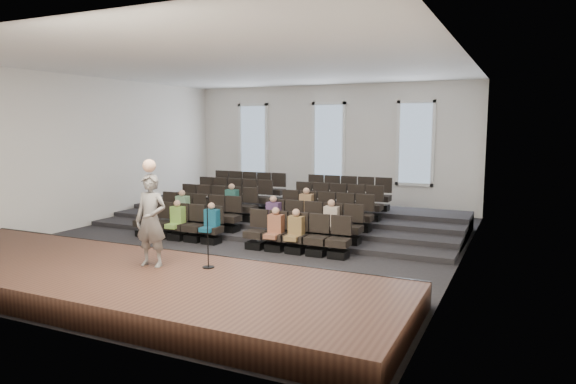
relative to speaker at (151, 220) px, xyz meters
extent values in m
plane|color=black|center=(-0.51, 4.62, -1.45)|extent=(14.00, 14.00, 0.00)
cube|color=white|center=(-0.51, 4.62, 3.56)|extent=(12.00, 14.00, 0.02)
cube|color=silver|center=(-0.51, 11.64, 1.05)|extent=(12.00, 0.04, 5.00)
cube|color=silver|center=(-0.51, -2.40, 1.05)|extent=(12.00, 0.04, 5.00)
cube|color=silver|center=(-6.53, 4.62, 1.05)|extent=(0.04, 14.00, 5.00)
cube|color=silver|center=(5.51, 4.62, 1.05)|extent=(0.04, 14.00, 5.00)
cube|color=#43281D|center=(-0.51, -0.48, -1.20)|extent=(11.80, 3.60, 0.50)
cube|color=black|center=(-0.51, 1.29, -1.20)|extent=(11.80, 0.06, 0.52)
cube|color=black|center=(-0.51, 6.94, -1.37)|extent=(11.80, 4.80, 0.15)
cube|color=black|center=(-0.51, 7.47, -1.30)|extent=(11.80, 3.75, 0.30)
cube|color=black|center=(-0.51, 7.99, -1.22)|extent=(11.80, 2.70, 0.45)
cube|color=black|center=(-0.51, 8.52, -1.15)|extent=(11.80, 1.65, 0.60)
cube|color=black|center=(-3.63, 4.02, -1.35)|extent=(0.47, 0.43, 0.20)
cube|color=black|center=(-3.63, 4.02, -1.04)|extent=(0.55, 0.50, 0.19)
cube|color=black|center=(-3.63, 4.23, -0.63)|extent=(0.55, 0.08, 0.50)
cube|color=black|center=(-3.03, 4.02, -1.35)|extent=(0.47, 0.43, 0.20)
cube|color=black|center=(-3.03, 4.02, -1.04)|extent=(0.55, 0.50, 0.19)
cube|color=black|center=(-3.03, 4.23, -0.63)|extent=(0.55, 0.08, 0.50)
cube|color=black|center=(-2.43, 4.02, -1.35)|extent=(0.47, 0.43, 0.20)
cube|color=black|center=(-2.43, 4.02, -1.04)|extent=(0.55, 0.50, 0.19)
cube|color=black|center=(-2.43, 4.23, -0.63)|extent=(0.55, 0.08, 0.50)
cube|color=black|center=(-1.83, 4.02, -1.35)|extent=(0.47, 0.43, 0.20)
cube|color=black|center=(-1.83, 4.02, -1.04)|extent=(0.55, 0.50, 0.19)
cube|color=black|center=(-1.83, 4.23, -0.63)|extent=(0.55, 0.08, 0.50)
cube|color=black|center=(-1.23, 4.02, -1.35)|extent=(0.47, 0.43, 0.20)
cube|color=black|center=(-1.23, 4.02, -1.04)|extent=(0.55, 0.50, 0.19)
cube|color=black|center=(-1.23, 4.23, -0.63)|extent=(0.55, 0.08, 0.50)
cube|color=black|center=(0.22, 4.02, -1.35)|extent=(0.47, 0.43, 0.20)
cube|color=black|center=(0.22, 4.02, -1.04)|extent=(0.55, 0.50, 0.19)
cube|color=black|center=(0.22, 4.23, -0.63)|extent=(0.55, 0.08, 0.50)
cube|color=black|center=(0.82, 4.02, -1.35)|extent=(0.47, 0.43, 0.20)
cube|color=black|center=(0.82, 4.02, -1.04)|extent=(0.55, 0.50, 0.19)
cube|color=black|center=(0.82, 4.23, -0.63)|extent=(0.55, 0.08, 0.50)
cube|color=black|center=(1.42, 4.02, -1.35)|extent=(0.47, 0.43, 0.20)
cube|color=black|center=(1.42, 4.02, -1.04)|extent=(0.55, 0.50, 0.19)
cube|color=black|center=(1.42, 4.23, -0.63)|extent=(0.55, 0.08, 0.50)
cube|color=black|center=(2.02, 4.02, -1.35)|extent=(0.47, 0.43, 0.20)
cube|color=black|center=(2.02, 4.02, -1.04)|extent=(0.55, 0.50, 0.19)
cube|color=black|center=(2.02, 4.23, -0.63)|extent=(0.55, 0.08, 0.50)
cube|color=black|center=(2.62, 4.02, -1.35)|extent=(0.47, 0.43, 0.20)
cube|color=black|center=(2.62, 4.02, -1.04)|extent=(0.55, 0.50, 0.19)
cube|color=black|center=(2.62, 4.23, -0.63)|extent=(0.55, 0.08, 0.50)
cube|color=black|center=(-3.63, 5.07, -1.20)|extent=(0.47, 0.43, 0.20)
cube|color=black|center=(-3.63, 5.07, -0.89)|extent=(0.55, 0.50, 0.19)
cube|color=black|center=(-3.63, 5.28, -0.48)|extent=(0.55, 0.08, 0.50)
cube|color=black|center=(-3.03, 5.07, -1.20)|extent=(0.47, 0.43, 0.20)
cube|color=black|center=(-3.03, 5.07, -0.89)|extent=(0.55, 0.50, 0.19)
cube|color=black|center=(-3.03, 5.28, -0.48)|extent=(0.55, 0.08, 0.50)
cube|color=black|center=(-2.43, 5.07, -1.20)|extent=(0.47, 0.43, 0.20)
cube|color=black|center=(-2.43, 5.07, -0.89)|extent=(0.55, 0.50, 0.19)
cube|color=black|center=(-2.43, 5.28, -0.48)|extent=(0.55, 0.08, 0.50)
cube|color=black|center=(-1.83, 5.07, -1.20)|extent=(0.47, 0.43, 0.20)
cube|color=black|center=(-1.83, 5.07, -0.89)|extent=(0.55, 0.50, 0.19)
cube|color=black|center=(-1.83, 5.28, -0.48)|extent=(0.55, 0.08, 0.50)
cube|color=black|center=(-1.23, 5.07, -1.20)|extent=(0.47, 0.43, 0.20)
cube|color=black|center=(-1.23, 5.07, -0.89)|extent=(0.55, 0.50, 0.19)
cube|color=black|center=(-1.23, 5.28, -0.48)|extent=(0.55, 0.08, 0.50)
cube|color=black|center=(0.22, 5.07, -1.20)|extent=(0.47, 0.43, 0.20)
cube|color=black|center=(0.22, 5.07, -0.89)|extent=(0.55, 0.50, 0.19)
cube|color=black|center=(0.22, 5.28, -0.48)|extent=(0.55, 0.08, 0.50)
cube|color=black|center=(0.82, 5.07, -1.20)|extent=(0.47, 0.43, 0.20)
cube|color=black|center=(0.82, 5.07, -0.89)|extent=(0.55, 0.50, 0.19)
cube|color=black|center=(0.82, 5.28, -0.48)|extent=(0.55, 0.08, 0.50)
cube|color=black|center=(1.42, 5.07, -1.20)|extent=(0.47, 0.43, 0.20)
cube|color=black|center=(1.42, 5.07, -0.89)|extent=(0.55, 0.50, 0.19)
cube|color=black|center=(1.42, 5.28, -0.48)|extent=(0.55, 0.08, 0.50)
cube|color=black|center=(2.02, 5.07, -1.20)|extent=(0.47, 0.43, 0.20)
cube|color=black|center=(2.02, 5.07, -0.89)|extent=(0.55, 0.50, 0.19)
cube|color=black|center=(2.02, 5.28, -0.48)|extent=(0.55, 0.08, 0.50)
cube|color=black|center=(2.62, 5.07, -1.20)|extent=(0.47, 0.43, 0.20)
cube|color=black|center=(2.62, 5.07, -0.89)|extent=(0.55, 0.50, 0.19)
cube|color=black|center=(2.62, 5.28, -0.48)|extent=(0.55, 0.08, 0.50)
cube|color=black|center=(-3.63, 6.12, -1.05)|extent=(0.47, 0.42, 0.20)
cube|color=black|center=(-3.63, 6.12, -0.74)|extent=(0.55, 0.50, 0.19)
cube|color=black|center=(-3.63, 6.33, -0.33)|extent=(0.55, 0.08, 0.50)
cube|color=black|center=(-3.03, 6.12, -1.05)|extent=(0.47, 0.42, 0.20)
cube|color=black|center=(-3.03, 6.12, -0.74)|extent=(0.55, 0.50, 0.19)
cube|color=black|center=(-3.03, 6.33, -0.33)|extent=(0.55, 0.08, 0.50)
cube|color=black|center=(-2.43, 6.12, -1.05)|extent=(0.47, 0.42, 0.20)
cube|color=black|center=(-2.43, 6.12, -0.74)|extent=(0.55, 0.50, 0.19)
cube|color=black|center=(-2.43, 6.33, -0.33)|extent=(0.55, 0.08, 0.50)
cube|color=black|center=(-1.83, 6.12, -1.05)|extent=(0.47, 0.42, 0.20)
cube|color=black|center=(-1.83, 6.12, -0.74)|extent=(0.55, 0.50, 0.19)
cube|color=black|center=(-1.83, 6.33, -0.33)|extent=(0.55, 0.08, 0.50)
cube|color=black|center=(-1.23, 6.12, -1.05)|extent=(0.47, 0.42, 0.20)
cube|color=black|center=(-1.23, 6.12, -0.74)|extent=(0.55, 0.50, 0.19)
cube|color=black|center=(-1.23, 6.33, -0.33)|extent=(0.55, 0.08, 0.50)
cube|color=black|center=(0.22, 6.12, -1.05)|extent=(0.47, 0.42, 0.20)
cube|color=black|center=(0.22, 6.12, -0.74)|extent=(0.55, 0.50, 0.19)
cube|color=black|center=(0.22, 6.33, -0.33)|extent=(0.55, 0.08, 0.50)
cube|color=black|center=(0.82, 6.12, -1.05)|extent=(0.47, 0.42, 0.20)
cube|color=black|center=(0.82, 6.12, -0.74)|extent=(0.55, 0.50, 0.19)
cube|color=black|center=(0.82, 6.33, -0.33)|extent=(0.55, 0.08, 0.50)
cube|color=black|center=(1.42, 6.12, -1.05)|extent=(0.47, 0.42, 0.20)
cube|color=black|center=(1.42, 6.12, -0.74)|extent=(0.55, 0.50, 0.19)
cube|color=black|center=(1.42, 6.33, -0.33)|extent=(0.55, 0.08, 0.50)
cube|color=black|center=(2.02, 6.12, -1.05)|extent=(0.47, 0.42, 0.20)
cube|color=black|center=(2.02, 6.12, -0.74)|extent=(0.55, 0.50, 0.19)
cube|color=black|center=(2.02, 6.33, -0.33)|extent=(0.55, 0.08, 0.50)
cube|color=black|center=(2.62, 6.12, -1.05)|extent=(0.47, 0.42, 0.20)
cube|color=black|center=(2.62, 6.12, -0.74)|extent=(0.55, 0.50, 0.19)
cube|color=black|center=(2.62, 6.33, -0.33)|extent=(0.55, 0.08, 0.50)
cube|color=black|center=(-3.63, 7.17, -0.90)|extent=(0.47, 0.42, 0.20)
cube|color=black|center=(-3.63, 7.17, -0.59)|extent=(0.55, 0.50, 0.19)
cube|color=black|center=(-3.63, 7.38, -0.18)|extent=(0.55, 0.08, 0.50)
cube|color=black|center=(-3.03, 7.17, -0.90)|extent=(0.47, 0.42, 0.20)
cube|color=black|center=(-3.03, 7.17, -0.59)|extent=(0.55, 0.50, 0.19)
cube|color=black|center=(-3.03, 7.38, -0.18)|extent=(0.55, 0.08, 0.50)
cube|color=black|center=(-2.43, 7.17, -0.90)|extent=(0.47, 0.42, 0.20)
cube|color=black|center=(-2.43, 7.17, -0.59)|extent=(0.55, 0.50, 0.19)
cube|color=black|center=(-2.43, 7.38, -0.18)|extent=(0.55, 0.08, 0.50)
cube|color=black|center=(-1.83, 7.17, -0.90)|extent=(0.47, 0.42, 0.20)
cube|color=black|center=(-1.83, 7.17, -0.59)|extent=(0.55, 0.50, 0.19)
cube|color=black|center=(-1.83, 7.38, -0.18)|extent=(0.55, 0.08, 0.50)
cube|color=black|center=(-1.23, 7.17, -0.90)|extent=(0.47, 0.42, 0.20)
cube|color=black|center=(-1.23, 7.17, -0.59)|extent=(0.55, 0.50, 0.19)
cube|color=black|center=(-1.23, 7.38, -0.18)|extent=(0.55, 0.08, 0.50)
cube|color=black|center=(0.22, 7.17, -0.90)|extent=(0.47, 0.42, 0.20)
cube|color=black|center=(0.22, 7.17, -0.59)|extent=(0.55, 0.50, 0.19)
cube|color=black|center=(0.22, 7.38, -0.18)|extent=(0.55, 0.08, 0.50)
cube|color=black|center=(0.82, 7.17, -0.90)|extent=(0.47, 0.42, 0.20)
cube|color=black|center=(0.82, 7.17, -0.59)|extent=(0.55, 0.50, 0.19)
cube|color=black|center=(0.82, 7.38, -0.18)|extent=(0.55, 0.08, 0.50)
cube|color=black|center=(1.42, 7.17, -0.90)|extent=(0.47, 0.42, 0.20)
cube|color=black|center=(1.42, 7.17, -0.59)|extent=(0.55, 0.50, 0.19)
cube|color=black|center=(1.42, 7.38, -0.18)|extent=(0.55, 0.08, 0.50)
cube|color=black|center=(2.02, 7.17, -0.90)|extent=(0.47, 0.42, 0.20)
cube|color=black|center=(2.02, 7.17, -0.59)|extent=(0.55, 0.50, 0.19)
cube|color=black|center=(2.02, 7.38, -0.18)|extent=(0.55, 0.08, 0.50)
cube|color=black|center=(2.62, 7.17, -0.90)|extent=(0.47, 0.42, 0.20)
cube|color=black|center=(2.62, 7.17, -0.59)|extent=(0.55, 0.50, 0.19)
cube|color=black|center=(2.62, 7.38, -0.18)|extent=(0.55, 0.08, 0.50)
cube|color=black|center=(-3.63, 8.22, -0.75)|extent=(0.47, 0.42, 0.20)
cube|color=black|center=(-3.63, 8.22, -0.44)|extent=(0.55, 0.50, 0.19)
cube|color=black|center=(-3.63, 8.43, -0.03)|extent=(0.55, 0.08, 0.50)
cube|color=black|center=(-3.03, 8.22, -0.75)|extent=(0.47, 0.42, 0.20)
cube|color=black|center=(-3.03, 8.22, -0.44)|extent=(0.55, 0.50, 0.19)
cube|color=black|center=(-3.03, 8.43, -0.03)|extent=(0.55, 0.08, 0.50)
cube|color=black|center=(-2.43, 8.22, -0.75)|extent=(0.47, 0.42, 0.20)
cube|color=black|center=(-2.43, 8.22, -0.44)|extent=(0.55, 0.50, 0.19)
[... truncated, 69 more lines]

